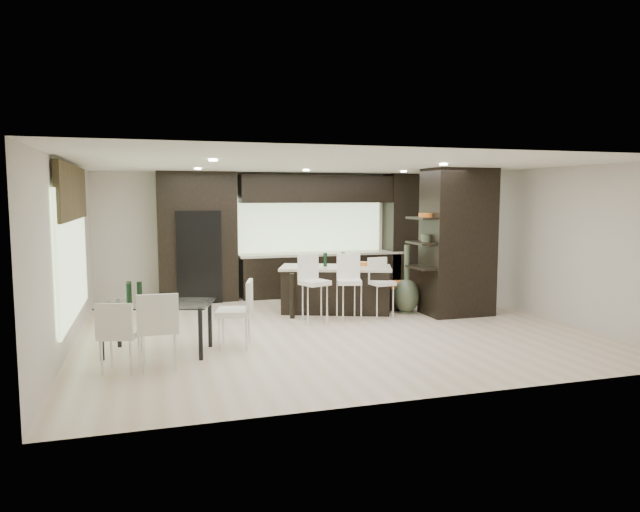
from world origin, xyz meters
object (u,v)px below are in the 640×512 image
object	(u,v)px
floor_vase	(407,279)
chair_far	(120,339)
dining_table	(158,328)
stool_right	(382,294)
kitchen_island	(336,289)
stool_mid	(349,294)
bench	(370,295)
chair_near	(159,333)
chair_end	(234,317)
stool_left	(315,295)

from	to	relation	value
floor_vase	chair_far	distance (m)	5.49
dining_table	chair_far	xyz separation A→B (m)	(-0.46, -0.72, 0.06)
stool_right	floor_vase	size ratio (longest dim) A/B	0.68
kitchen_island	dining_table	xyz separation A→B (m)	(-3.29, -2.04, -0.07)
stool_mid	bench	bearing A→B (deg)	63.93
bench	dining_table	world-z (taller)	dining_table
stool_right	bench	world-z (taller)	stool_right
stool_mid	stool_right	xyz separation A→B (m)	(0.64, 0.02, -0.04)
stool_right	chair_far	world-z (taller)	stool_right
dining_table	chair_far	world-z (taller)	chair_far
dining_table	chair_near	bearing A→B (deg)	-73.58
bench	chair_end	size ratio (longest dim) A/B	1.50
stool_right	kitchen_island	bearing A→B (deg)	123.32
stool_mid	bench	size ratio (longest dim) A/B	0.69
dining_table	chair_end	bearing A→B (deg)	16.42
kitchen_island	stool_left	size ratio (longest dim) A/B	2.16
stool_left	chair_near	distance (m)	3.34
stool_left	stool_right	bearing A→B (deg)	-20.24
stool_right	chair_end	distance (m)	3.14
kitchen_island	stool_right	size ratio (longest dim) A/B	2.37
bench	kitchen_island	bearing A→B (deg)	-152.09
stool_right	floor_vase	world-z (taller)	floor_vase
stool_mid	dining_table	bearing A→B (deg)	-143.85
stool_right	chair_end	size ratio (longest dim) A/B	0.96
stool_right	chair_near	bearing A→B (deg)	-159.86
chair_far	chair_end	size ratio (longest dim) A/B	0.92
stool_mid	chair_near	size ratio (longest dim) A/B	1.02
kitchen_island	stool_mid	distance (m)	0.76
floor_vase	dining_table	world-z (taller)	floor_vase
stool_right	chair_end	bearing A→B (deg)	-162.94
stool_left	dining_table	bearing A→B (deg)	-175.33
stool_right	dining_table	distance (m)	4.14
kitchen_island	floor_vase	bearing A→B (deg)	-1.15
chair_end	stool_right	bearing A→B (deg)	-49.98
stool_left	dining_table	xyz separation A→B (m)	(-2.66, -1.28, -0.12)
stool_right	chair_near	distance (m)	4.43
kitchen_island	floor_vase	world-z (taller)	floor_vase
stool_left	stool_mid	world-z (taller)	stool_left
stool_left	stool_mid	size ratio (longest dim) A/B	1.02
stool_left	bench	xyz separation A→B (m)	(1.39, 0.88, -0.22)
stool_left	bench	distance (m)	1.66
kitchen_island	chair_end	distance (m)	3.02
bench	chair_far	distance (m)	5.36
stool_mid	stool_right	world-z (taller)	stool_mid
stool_mid	chair_far	xyz separation A→B (m)	(-3.76, -2.01, -0.05)
bench	stool_right	bearing A→B (deg)	-79.36
floor_vase	chair_near	distance (m)	5.08
kitchen_island	chair_far	bearing A→B (deg)	-122.93
stool_right	chair_far	size ratio (longest dim) A/B	1.05
stool_right	bench	bearing A→B (deg)	74.47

